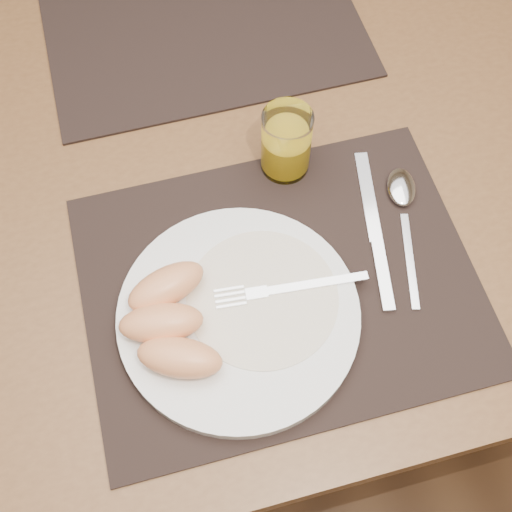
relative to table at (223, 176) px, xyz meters
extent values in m
plane|color=brown|center=(0.00, 0.00, -0.67)|extent=(5.00, 5.00, 0.00)
cube|color=brown|center=(0.00, 0.00, 0.06)|extent=(1.40, 0.90, 0.04)
cylinder|color=brown|center=(0.62, 0.37, -0.31)|extent=(0.06, 0.06, 0.71)
cube|color=black|center=(0.02, -0.22, 0.09)|extent=(0.45, 0.35, 0.00)
cube|color=black|center=(0.02, 0.22, 0.09)|extent=(0.45, 0.35, 0.00)
cylinder|color=white|center=(-0.04, -0.25, 0.10)|extent=(0.27, 0.27, 0.02)
cylinder|color=white|center=(-0.01, -0.24, 0.10)|extent=(0.17, 0.17, 0.00)
cube|color=silver|center=(0.06, -0.24, 0.11)|extent=(0.12, 0.02, 0.00)
cube|color=silver|center=(-0.01, -0.23, 0.11)|extent=(0.03, 0.02, 0.00)
cube|color=silver|center=(-0.04, -0.23, 0.11)|extent=(0.04, 0.03, 0.00)
cube|color=silver|center=(0.16, -0.13, 0.09)|extent=(0.04, 0.13, 0.00)
cube|color=silver|center=(0.14, -0.24, 0.09)|extent=(0.03, 0.09, 0.01)
cube|color=silver|center=(0.17, -0.23, 0.09)|extent=(0.04, 0.12, 0.00)
ellipsoid|color=silver|center=(0.20, -0.14, 0.09)|extent=(0.05, 0.06, 0.01)
cylinder|color=white|center=(0.07, -0.06, 0.13)|extent=(0.06, 0.06, 0.09)
cylinder|color=gold|center=(0.07, -0.06, 0.12)|extent=(0.05, 0.05, 0.05)
ellipsoid|color=#E6975E|center=(-0.11, -0.29, 0.12)|extent=(0.10, 0.08, 0.04)
ellipsoid|color=#E6975E|center=(-0.12, -0.25, 0.12)|extent=(0.10, 0.06, 0.04)
ellipsoid|color=#E6975E|center=(-0.11, -0.21, 0.12)|extent=(0.10, 0.07, 0.04)
camera|label=1|loc=(-0.09, -0.52, 0.76)|focal=45.00mm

